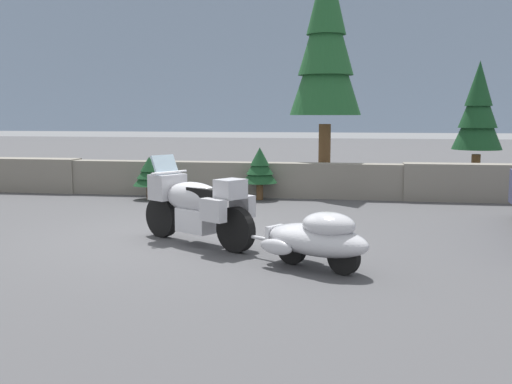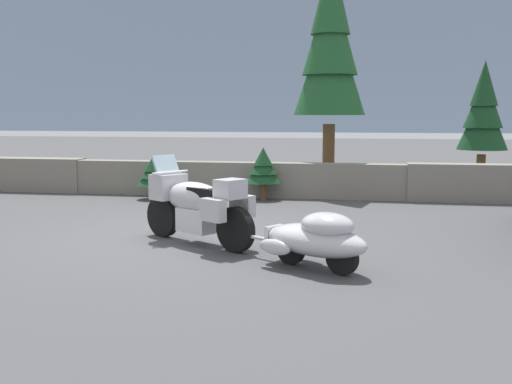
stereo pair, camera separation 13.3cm
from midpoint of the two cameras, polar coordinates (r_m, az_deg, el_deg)
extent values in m
plane|color=#424244|center=(9.95, -8.33, -4.26)|extent=(80.00, 80.00, 0.00)
cube|color=slate|center=(14.77, -2.42, 1.21)|extent=(8.00, 0.46, 0.82)
cube|color=#7F93AD|center=(104.62, 7.69, 10.57)|extent=(240.00, 80.00, 16.00)
cylinder|color=black|center=(10.01, -9.12, -2.28)|extent=(0.63, 0.48, 0.66)
cylinder|color=black|center=(8.81, -2.35, -3.51)|extent=(0.63, 0.48, 0.66)
cube|color=silver|center=(9.35, -5.75, -2.60)|extent=(0.74, 0.69, 0.36)
ellipsoid|color=#B2B2B7|center=(9.37, -6.19, -0.54)|extent=(1.25, 1.02, 0.48)
cube|color=#B2B2B7|center=(9.83, -8.63, 0.49)|extent=(0.58, 0.63, 0.40)
cube|color=#9EB7C6|center=(9.83, -8.85, 2.42)|extent=(0.40, 0.47, 0.34)
cube|color=black|center=(9.14, -4.94, -0.09)|extent=(0.67, 0.61, 0.16)
cube|color=#B2B2B7|center=(8.79, -2.83, 0.29)|extent=(0.49, 0.51, 0.28)
cube|color=#B2B2B7|center=(8.66, -4.46, -1.71)|extent=(0.42, 0.35, 0.32)
cube|color=#B2B2B7|center=(9.07, -1.71, -1.27)|extent=(0.42, 0.35, 0.32)
cylinder|color=silver|center=(9.77, -8.47, 1.81)|extent=(0.41, 0.61, 0.04)
cylinder|color=silver|center=(9.94, -8.97, -0.89)|extent=(0.25, 0.20, 0.54)
cylinder|color=black|center=(8.16, 2.86, -5.18)|extent=(0.42, 0.32, 0.44)
cylinder|color=black|center=(7.68, 7.67, -6.04)|extent=(0.42, 0.32, 0.44)
ellipsoid|color=#B2B2B7|center=(7.88, 5.21, -4.47)|extent=(1.63, 1.38, 0.40)
ellipsoid|color=#B2B2B7|center=(7.73, 6.29, -3.05)|extent=(0.91, 0.86, 0.32)
cube|color=silver|center=(8.32, 1.28, -3.95)|extent=(0.22, 0.30, 0.24)
ellipsoid|color=#B2B2B7|center=(7.91, 1.40, -5.14)|extent=(0.51, 0.40, 0.20)
ellipsoid|color=#B2B2B7|center=(8.39, 4.25, -4.42)|extent=(0.51, 0.40, 0.20)
cylinder|color=silver|center=(8.59, -0.70, -4.20)|extent=(0.62, 0.42, 0.05)
cylinder|color=brown|center=(15.63, 6.14, 3.16)|extent=(0.30, 0.30, 1.72)
cone|color=#1E5128|center=(15.65, 6.27, 12.11)|extent=(1.79, 1.79, 2.71)
cone|color=#1E5128|center=(15.74, 6.31, 15.07)|extent=(1.39, 1.39, 2.37)
cylinder|color=brown|center=(16.58, 19.52, 1.69)|extent=(0.22, 0.22, 0.95)
cone|color=#143D1E|center=(16.51, 19.73, 6.36)|extent=(1.24, 1.24, 1.50)
cone|color=#143D1E|center=(16.51, 19.79, 7.93)|extent=(0.96, 0.96, 1.32)
cone|color=#143D1E|center=(16.52, 19.86, 9.50)|extent=(0.68, 0.68, 1.13)
cylinder|color=brown|center=(14.45, -10.11, -0.10)|extent=(0.15, 0.15, 0.29)
cone|color=#143D1E|center=(14.41, -10.15, 1.50)|extent=(0.77, 0.77, 0.45)
cone|color=#143D1E|center=(14.39, -10.16, 2.04)|extent=(0.59, 0.59, 0.40)
cone|color=#143D1E|center=(14.38, -10.17, 2.58)|extent=(0.42, 0.42, 0.34)
cylinder|color=brown|center=(14.16, 0.08, -0.02)|extent=(0.16, 0.16, 0.35)
cone|color=#143D1E|center=(14.10, 0.08, 1.99)|extent=(0.81, 0.81, 0.55)
cone|color=#143D1E|center=(14.09, 0.08, 2.66)|extent=(0.63, 0.63, 0.48)
cone|color=#143D1E|center=(14.07, 0.08, 3.34)|extent=(0.45, 0.45, 0.41)
camera|label=1|loc=(0.07, -90.43, -0.05)|focal=42.98mm
camera|label=2|loc=(0.07, 89.57, 0.05)|focal=42.98mm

